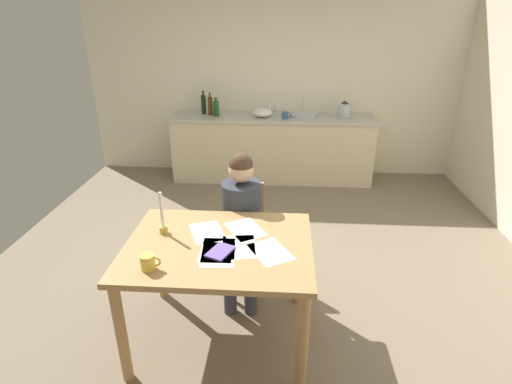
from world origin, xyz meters
TOP-DOWN VIEW (x-y plane):
  - ground_plane at (0.00, 0.00)m, footprint 5.20×5.20m
  - wall_back at (0.00, 2.60)m, footprint 5.20×0.12m
  - kitchen_counter at (0.00, 2.24)m, footprint 2.76×0.64m
  - dining_table at (-0.26, -0.91)m, footprint 1.23×0.96m
  - chair_at_table at (-0.18, -0.19)m, footprint 0.42×0.42m
  - person_seated at (-0.17, -0.33)m, footprint 0.34×0.60m
  - coffee_mug at (-0.63, -1.22)m, footprint 0.12×0.09m
  - candlestick at (-0.66, -0.79)m, footprint 0.06×0.06m
  - book_magazine at (-0.23, -1.01)m, footprint 0.19×0.22m
  - paper_letter at (-0.24, -1.04)m, footprint 0.24×0.31m
  - paper_bill at (0.08, -0.98)m, footprint 0.33×0.36m
  - paper_envelope at (-0.10, -0.70)m, footprint 0.33×0.36m
  - paper_receipt at (-0.26, -0.98)m, footprint 0.22×0.30m
  - paper_notice at (-0.12, -0.94)m, footprint 0.25×0.32m
  - paper_flyer at (-0.36, -0.76)m, footprint 0.31×0.35m
  - sink_unit at (0.41, 2.24)m, footprint 0.36×0.36m
  - bottle_oil at (-0.95, 2.30)m, footprint 0.07×0.07m
  - bottle_vinegar at (-0.85, 2.23)m, footprint 0.06×0.06m
  - bottle_wine_red at (-0.76, 2.18)m, footprint 0.08×0.08m
  - mixing_bowl at (-0.14, 2.17)m, footprint 0.26×0.26m
  - stovetop_kettle at (0.95, 2.24)m, footprint 0.18×0.18m
  - wine_glass_near_sink at (0.05, 2.39)m, footprint 0.07×0.07m
  - wine_glass_by_kettle at (-0.05, 2.39)m, footprint 0.07×0.07m
  - teacup_on_counter at (0.17, 2.09)m, footprint 0.12×0.08m

SIDE VIEW (x-z plane):
  - ground_plane at x=0.00m, z-range -0.04..0.00m
  - kitchen_counter at x=0.00m, z-range 0.00..0.90m
  - chair_at_table at x=-0.18m, z-range 0.05..0.92m
  - dining_table at x=-0.26m, z-range 0.28..1.06m
  - person_seated at x=-0.17m, z-range 0.08..1.28m
  - paper_letter at x=-0.24m, z-range 0.78..0.78m
  - paper_bill at x=0.08m, z-range 0.78..0.78m
  - paper_envelope at x=-0.10m, z-range 0.78..0.78m
  - paper_receipt at x=-0.26m, z-range 0.78..0.78m
  - paper_notice at x=-0.12m, z-range 0.78..0.78m
  - paper_flyer at x=-0.36m, z-range 0.78..0.78m
  - book_magazine at x=-0.23m, z-range 0.78..0.80m
  - coffee_mug at x=-0.63m, z-range 0.78..0.88m
  - candlestick at x=-0.66m, z-range 0.71..1.02m
  - sink_unit at x=0.41m, z-range 0.80..1.04m
  - teacup_on_counter at x=0.17m, z-range 0.90..0.99m
  - mixing_bowl at x=-0.14m, z-range 0.90..1.02m
  - stovetop_kettle at x=0.95m, z-range 0.89..1.11m
  - bottle_wine_red at x=-0.76m, z-range 0.88..1.13m
  - wine_glass_near_sink at x=0.05m, z-range 0.93..1.09m
  - wine_glass_by_kettle at x=-0.05m, z-range 0.93..1.09m
  - bottle_vinegar at x=-0.85m, z-range 0.88..1.18m
  - bottle_oil at x=-0.95m, z-range 0.88..1.19m
  - wall_back at x=0.00m, z-range 0.00..2.60m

